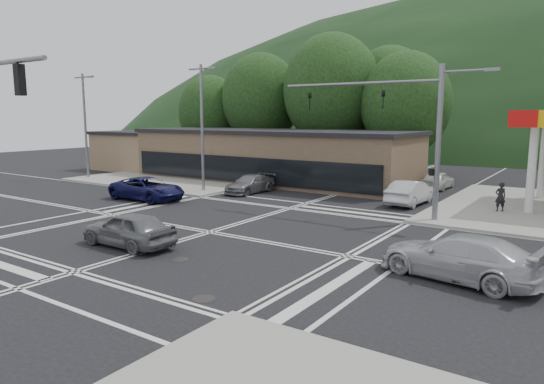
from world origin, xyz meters
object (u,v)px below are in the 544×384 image
Objects in this scene: car_queue_a at (411,192)px; car_northbound at (250,184)px; car_queue_b at (438,180)px; car_grey_center at (129,229)px; car_silver_east at (459,257)px; pedestrian at (500,197)px; car_blue_west at (147,189)px.

car_northbound is (-11.00, -1.92, -0.11)m from car_queue_a.
car_queue_b is (-0.39, 7.44, -0.06)m from car_queue_a.
car_queue_b is (6.25, 23.76, -0.07)m from car_grey_center.
car_northbound is (-16.90, 10.94, -0.13)m from car_silver_east.
pedestrian is (11.74, 16.24, 0.21)m from car_grey_center.
car_queue_b is (-6.28, 20.29, -0.08)m from car_silver_east.
car_blue_west is 1.00× the size of car_silver_east.
car_northbound is at bearing -162.79° from car_grey_center.
car_silver_east is at bearing -31.15° from car_northbound.
car_queue_b is 0.92× the size of car_northbound.
car_queue_a is (14.81, 8.05, 0.01)m from car_blue_west.
car_blue_west is at bearing -10.79° from pedestrian.
car_queue_b is at bearing -43.37° from car_blue_west.
car_silver_east is 1.21× the size of car_northbound.
pedestrian is at bearing 8.28° from car_northbound.
car_queue_a reaches higher than car_blue_west.
pedestrian reaches higher than car_queue_a.
car_silver_east is at bearing -103.47° from car_blue_west.
pedestrian reaches higher than car_queue_b.
car_northbound is (3.81, 6.13, -0.10)m from car_blue_west.
car_queue_b reaches higher than car_northbound.
car_queue_b is 9.32m from pedestrian.
car_grey_center is 1.09× the size of car_queue_b.
car_silver_east reaches higher than car_grey_center.
car_silver_east is at bearing 108.82° from car_queue_b.
car_silver_east is 1.32× the size of car_queue_b.
pedestrian is (-0.78, 12.78, 0.20)m from car_silver_east.
car_queue_b is at bearing -152.92° from car_silver_east.
car_blue_west is 21.46m from pedestrian.
car_queue_a is 5.12m from pedestrian.
car_silver_east is at bearing 105.80° from car_grey_center.
car_blue_west is 21.25m from car_silver_east.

